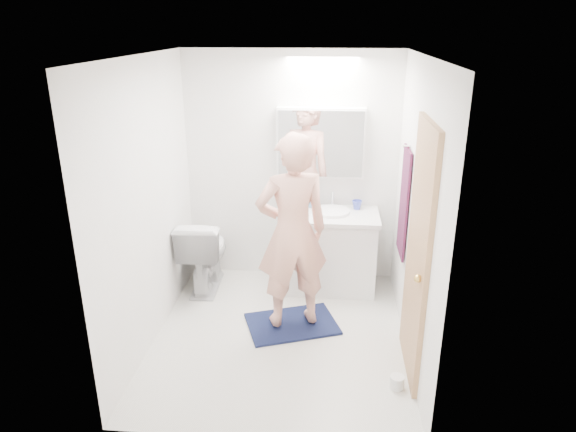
# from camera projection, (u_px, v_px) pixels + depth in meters

# --- Properties ---
(floor) EXTENTS (2.50, 2.50, 0.00)m
(floor) POSITION_uv_depth(u_px,v_px,m) (280.00, 335.00, 4.63)
(floor) COLOR silver
(floor) RESTS_ON ground
(ceiling) EXTENTS (2.50, 2.50, 0.00)m
(ceiling) POSITION_uv_depth(u_px,v_px,m) (278.00, 56.00, 3.79)
(ceiling) COLOR white
(ceiling) RESTS_ON floor
(wall_back) EXTENTS (2.50, 0.00, 2.50)m
(wall_back) POSITION_uv_depth(u_px,v_px,m) (291.00, 169.00, 5.38)
(wall_back) COLOR white
(wall_back) RESTS_ON floor
(wall_front) EXTENTS (2.50, 0.00, 2.50)m
(wall_front) POSITION_uv_depth(u_px,v_px,m) (258.00, 281.00, 3.04)
(wall_front) COLOR white
(wall_front) RESTS_ON floor
(wall_left) EXTENTS (0.00, 2.50, 2.50)m
(wall_left) POSITION_uv_depth(u_px,v_px,m) (148.00, 205.00, 4.30)
(wall_left) COLOR white
(wall_left) RESTS_ON floor
(wall_right) EXTENTS (0.00, 2.50, 2.50)m
(wall_right) POSITION_uv_depth(u_px,v_px,m) (416.00, 213.00, 4.12)
(wall_right) COLOR white
(wall_right) RESTS_ON floor
(vanity_cabinet) EXTENTS (0.90, 0.55, 0.78)m
(vanity_cabinet) POSITION_uv_depth(u_px,v_px,m) (331.00, 253.00, 5.36)
(vanity_cabinet) COLOR white
(vanity_cabinet) RESTS_ON floor
(countertop) EXTENTS (0.95, 0.58, 0.04)m
(countertop) POSITION_uv_depth(u_px,v_px,m) (332.00, 216.00, 5.22)
(countertop) COLOR silver
(countertop) RESTS_ON vanity_cabinet
(sink_basin) EXTENTS (0.36, 0.36, 0.03)m
(sink_basin) POSITION_uv_depth(u_px,v_px,m) (332.00, 211.00, 5.23)
(sink_basin) COLOR white
(sink_basin) RESTS_ON countertop
(faucet) EXTENTS (0.02, 0.02, 0.16)m
(faucet) POSITION_uv_depth(u_px,v_px,m) (332.00, 199.00, 5.39)
(faucet) COLOR #BBBBC0
(faucet) RESTS_ON countertop
(medicine_cabinet) EXTENTS (0.88, 0.14, 0.70)m
(medicine_cabinet) POSITION_uv_depth(u_px,v_px,m) (321.00, 143.00, 5.18)
(medicine_cabinet) COLOR white
(medicine_cabinet) RESTS_ON wall_back
(mirror_panel) EXTENTS (0.84, 0.01, 0.66)m
(mirror_panel) POSITION_uv_depth(u_px,v_px,m) (320.00, 144.00, 5.11)
(mirror_panel) COLOR silver
(mirror_panel) RESTS_ON medicine_cabinet
(toilet) EXTENTS (0.46, 0.79, 0.79)m
(toilet) POSITION_uv_depth(u_px,v_px,m) (204.00, 252.00, 5.36)
(toilet) COLOR silver
(toilet) RESTS_ON floor
(bath_rug) EXTENTS (0.94, 0.79, 0.02)m
(bath_rug) POSITION_uv_depth(u_px,v_px,m) (292.00, 324.00, 4.78)
(bath_rug) COLOR #131F3D
(bath_rug) RESTS_ON floor
(person) EXTENTS (0.75, 0.61, 1.76)m
(person) POSITION_uv_depth(u_px,v_px,m) (292.00, 232.00, 4.46)
(person) COLOR #E29D88
(person) RESTS_ON bath_rug
(door) EXTENTS (0.04, 0.80, 2.00)m
(door) POSITION_uv_depth(u_px,v_px,m) (418.00, 254.00, 3.87)
(door) COLOR tan
(door) RESTS_ON wall_right
(door_knob) EXTENTS (0.06, 0.06, 0.06)m
(door_knob) POSITION_uv_depth(u_px,v_px,m) (418.00, 279.00, 3.61)
(door_knob) COLOR gold
(door_knob) RESTS_ON door
(towel) EXTENTS (0.02, 0.42, 1.00)m
(towel) POSITION_uv_depth(u_px,v_px,m) (404.00, 203.00, 4.67)
(towel) COLOR #121539
(towel) RESTS_ON wall_right
(towel_hook) EXTENTS (0.07, 0.02, 0.02)m
(towel_hook) POSITION_uv_depth(u_px,v_px,m) (407.00, 146.00, 4.49)
(towel_hook) COLOR silver
(towel_hook) RESTS_ON wall_right
(soap_bottle_a) EXTENTS (0.12, 0.12, 0.24)m
(soap_bottle_a) POSITION_uv_depth(u_px,v_px,m) (301.00, 197.00, 5.33)
(soap_bottle_a) COLOR beige
(soap_bottle_a) RESTS_ON countertop
(soap_bottle_b) EXTENTS (0.12, 0.12, 0.18)m
(soap_bottle_b) POSITION_uv_depth(u_px,v_px,m) (314.00, 199.00, 5.36)
(soap_bottle_b) COLOR #5C8DC5
(soap_bottle_b) RESTS_ON countertop
(toothbrush_cup) EXTENTS (0.12, 0.12, 0.09)m
(toothbrush_cup) POSITION_uv_depth(u_px,v_px,m) (357.00, 205.00, 5.32)
(toothbrush_cup) COLOR #4151C4
(toothbrush_cup) RESTS_ON countertop
(toilet_paper_roll) EXTENTS (0.11, 0.11, 0.10)m
(toilet_paper_roll) POSITION_uv_depth(u_px,v_px,m) (397.00, 382.00, 3.95)
(toilet_paper_roll) COLOR silver
(toilet_paper_roll) RESTS_ON floor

